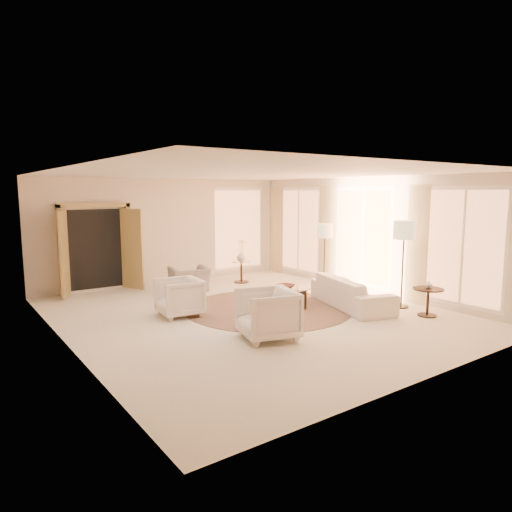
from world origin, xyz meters
TOP-DOWN VIEW (x-y plane):
  - room at (0.00, 0.00)m, footprint 7.04×8.04m
  - windows_right at (3.45, 0.10)m, footprint 0.10×6.40m
  - window_back_corner at (2.30, 3.95)m, footprint 1.70×0.10m
  - curtains_right at (3.40, 1.00)m, footprint 0.06×5.20m
  - french_doors at (-1.90, 3.82)m, footprint 1.95×0.66m
  - area_rug at (0.54, 0.16)m, footprint 3.72×3.72m
  - sofa at (2.06, -0.77)m, footprint 1.46×2.36m
  - armchair_left at (-1.25, 0.71)m, footprint 0.83×0.88m
  - armchair_right at (-0.67, -1.44)m, footprint 1.04×1.08m
  - accent_chair at (-0.02, 2.66)m, footprint 1.00×0.74m
  - coffee_table at (0.80, -0.10)m, footprint 1.41×1.41m
  - end_table at (2.75, -2.16)m, footprint 0.59×0.59m
  - side_table at (1.62, 2.80)m, footprint 0.50×0.50m
  - floor_lamp_near at (2.89, 0.92)m, footprint 0.40×0.40m
  - floor_lamp_far at (2.90, -1.42)m, footprint 0.45×0.45m
  - bowl at (0.80, -0.10)m, footprint 0.46×0.46m
  - end_vase at (2.75, -2.16)m, footprint 0.19×0.19m
  - side_vase at (1.62, 2.80)m, footprint 0.33×0.33m

SIDE VIEW (x-z plane):
  - area_rug at x=0.54m, z-range 0.00..0.01m
  - coffee_table at x=0.80m, z-range 0.06..0.49m
  - sofa at x=2.06m, z-range 0.00..0.64m
  - side_table at x=1.62m, z-range 0.06..0.65m
  - end_table at x=2.75m, z-range 0.10..0.66m
  - accent_chair at x=-0.02m, z-range 0.00..0.79m
  - armchair_left at x=-1.25m, z-range 0.00..0.83m
  - armchair_right at x=-0.67m, z-range 0.00..0.92m
  - bowl at x=0.80m, z-range 0.44..0.53m
  - end_vase at x=2.75m, z-range 0.55..0.71m
  - side_vase at x=1.62m, z-range 0.58..0.84m
  - french_doors at x=-1.90m, z-range -0.01..2.15m
  - curtains_right at x=3.40m, z-range 0.00..2.60m
  - windows_right at x=3.45m, z-range 0.15..2.55m
  - window_back_corner at x=2.30m, z-range 0.15..2.55m
  - room at x=0.00m, z-range -0.02..2.81m
  - floor_lamp_near at x=2.89m, z-range 0.58..2.23m
  - floor_lamp_far at x=2.90m, z-range 0.65..2.49m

